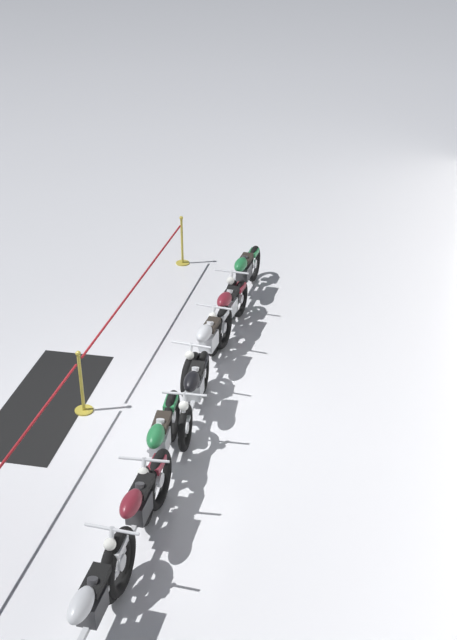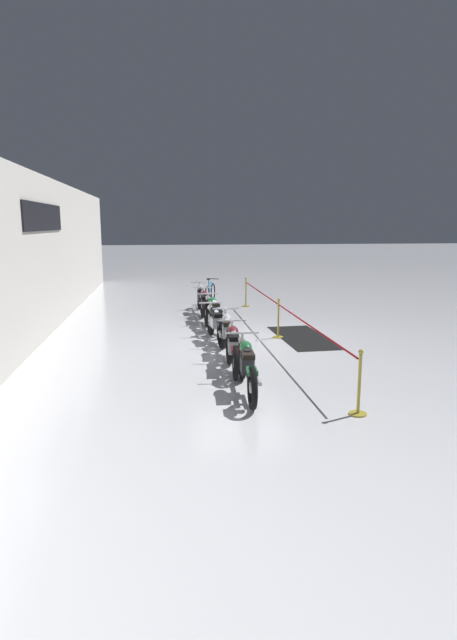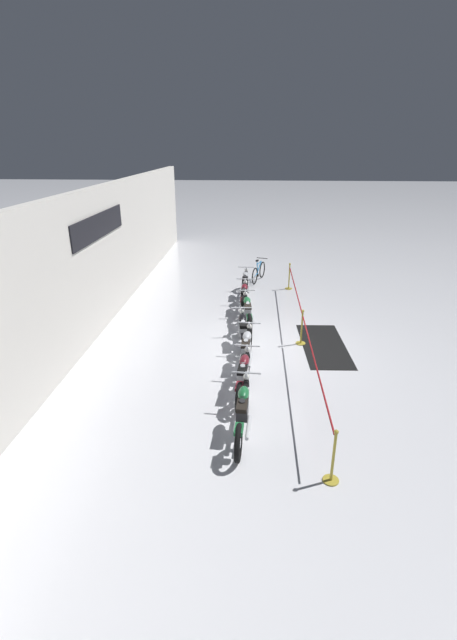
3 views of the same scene
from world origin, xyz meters
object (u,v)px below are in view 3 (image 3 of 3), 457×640
at_px(motorcycle_maroon_5, 244,298).
at_px(stanchion_mid_left, 301,332).
at_px(bicycle, 259,272).
at_px(motorcycle_silver_2, 246,351).
at_px(motorcycle_black_3, 243,331).
at_px(motorcycle_green_0, 243,412).
at_px(motorcycle_silver_6, 245,285).
at_px(stanchion_mid_right, 289,280).
at_px(motorcycle_maroon_1, 243,376).
at_px(floor_banner, 324,345).
at_px(stanchion_far_left, 309,345).
at_px(motorcycle_green_4, 247,312).

bearing_deg(motorcycle_maroon_5, stanchion_mid_left, -145.41).
bearing_deg(bicycle, motorcycle_silver_2, 177.39).
bearing_deg(motorcycle_silver_2, motorcycle_black_3, 5.55).
relative_size(motorcycle_green_0, bicycle, 1.42).
height_order(motorcycle_maroon_5, stanchion_mid_left, stanchion_mid_left).
xyz_separation_m(motorcycle_silver_6, stanchion_mid_right, (1.10, -1.71, -0.13)).
height_order(motorcycle_black_3, stanchion_mid_right, stanchion_mid_right).
distance_m(motorcycle_silver_6, bicycle, 2.18).
relative_size(motorcycle_maroon_1, motorcycle_maroon_5, 0.92).
relative_size(stanchion_mid_left, stanchion_mid_right, 1.00).
xyz_separation_m(motorcycle_black_3, bicycle, (6.29, -0.47, -0.09)).
distance_m(motorcycle_green_0, motorcycle_silver_2, 2.68).
bearing_deg(motorcycle_silver_6, floor_banner, -149.76).
height_order(motorcycle_maroon_1, motorcycle_silver_6, motorcycle_silver_6).
distance_m(motorcycle_black_3, floor_banner, 2.37).
relative_size(motorcycle_maroon_5, bicycle, 1.41).
height_order(motorcycle_green_0, motorcycle_black_3, motorcycle_green_0).
relative_size(motorcycle_silver_6, floor_banner, 0.83).
relative_size(motorcycle_black_3, stanchion_mid_left, 2.01).
height_order(stanchion_far_left, floor_banner, stanchion_far_left).
height_order(motorcycle_silver_6, stanchion_far_left, stanchion_far_left).
relative_size(motorcycle_silver_2, motorcycle_black_3, 1.11).
relative_size(motorcycle_maroon_5, stanchion_mid_left, 2.19).
relative_size(stanchion_far_left, stanchion_mid_right, 10.01).
relative_size(motorcycle_silver_2, motorcycle_silver_6, 0.97).
bearing_deg(stanchion_far_left, motorcycle_black_3, 49.88).
bearing_deg(motorcycle_maroon_5, stanchion_mid_right, -33.41).
bearing_deg(motorcycle_silver_6, motorcycle_maroon_1, -178.91).
relative_size(motorcycle_green_0, floor_banner, 0.79).
bearing_deg(motorcycle_green_4, motorcycle_silver_6, 2.81).
bearing_deg(motorcycle_green_0, motorcycle_silver_2, -0.18).
height_order(motorcycle_green_0, floor_banner, motorcycle_green_0).
height_order(motorcycle_black_3, motorcycle_maroon_5, motorcycle_maroon_5).
xyz_separation_m(motorcycle_green_4, stanchion_far_left, (-2.80, -1.57, 0.27)).
xyz_separation_m(motorcycle_black_3, stanchion_far_left, (-1.41, -1.67, 0.28)).
xyz_separation_m(motorcycle_black_3, stanchion_mid_left, (0.20, -1.67, -0.10)).
relative_size(motorcycle_black_3, stanchion_mid_right, 2.01).
xyz_separation_m(motorcycle_maroon_1, motorcycle_green_4, (3.95, -0.01, 0.01)).
distance_m(bicycle, floor_banner, 6.45).
bearing_deg(motorcycle_maroon_1, stanchion_mid_left, -29.78).
bearing_deg(stanchion_mid_left, stanchion_far_left, 180.00).
bearing_deg(motorcycle_maroon_1, motorcycle_green_0, -178.90).
xyz_separation_m(motorcycle_maroon_5, stanchion_mid_left, (-2.48, -1.71, -0.13)).
height_order(motorcycle_maroon_5, stanchion_mid_right, stanchion_mid_right).
relative_size(motorcycle_black_3, motorcycle_silver_6, 0.87).
xyz_separation_m(motorcycle_green_0, motorcycle_black_3, (3.99, 0.12, -0.01)).
height_order(motorcycle_silver_2, stanchion_far_left, stanchion_far_left).
distance_m(stanchion_far_left, floor_banner, 1.82).
bearing_deg(motorcycle_green_4, floor_banner, -119.62).
bearing_deg(stanchion_far_left, motorcycle_green_0, 148.90).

